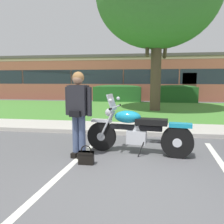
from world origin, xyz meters
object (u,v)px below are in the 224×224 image
at_px(rider_person, 78,108).
at_px(brick_building, 129,78).
at_px(motorcycle, 142,131).
at_px(hedge_center_left, 175,93).
at_px(hedge_left, 117,93).
at_px(handbag, 86,157).

height_order(rider_person, brick_building, brick_building).
bearing_deg(motorcycle, hedge_center_left, 80.32).
height_order(hedge_left, hedge_center_left, same).
height_order(handbag, brick_building, brick_building).
height_order(motorcycle, hedge_left, motorcycle).
height_order(hedge_left, brick_building, brick_building).
relative_size(handbag, hedge_left, 0.11).
height_order(motorcycle, brick_building, brick_building).
bearing_deg(rider_person, hedge_left, 93.86).
relative_size(rider_person, handbag, 4.74).
xyz_separation_m(motorcycle, rider_person, (-1.23, -0.39, 0.50)).
bearing_deg(hedge_left, brick_building, 87.01).
bearing_deg(hedge_left, rider_person, -86.14).
distance_m(motorcycle, rider_person, 1.39).
distance_m(motorcycle, brick_building, 17.74).
bearing_deg(hedge_left, handbag, -85.13).
bearing_deg(handbag, hedge_left, 94.87).
bearing_deg(brick_building, rider_person, -88.40).
distance_m(hedge_left, hedge_center_left, 4.03).
relative_size(motorcycle, rider_person, 1.31).
bearing_deg(brick_building, motorcycle, -84.38).
relative_size(hedge_center_left, brick_building, 0.12).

